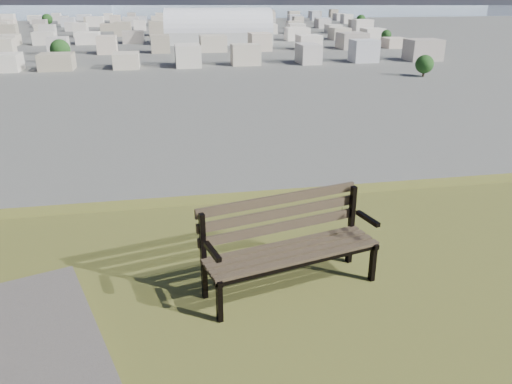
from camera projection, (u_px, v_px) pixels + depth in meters
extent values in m
cube|color=#463B28|center=(301.00, 260.00, 4.90)|extent=(1.79, 0.51, 0.04)
cube|color=#463B28|center=(295.00, 254.00, 5.00)|extent=(1.79, 0.51, 0.04)
cube|color=#463B28|center=(289.00, 249.00, 5.11)|extent=(1.79, 0.51, 0.04)
cube|color=#463B28|center=(284.00, 244.00, 5.21)|extent=(1.79, 0.51, 0.04)
cube|color=#463B28|center=(281.00, 227.00, 5.22)|extent=(1.78, 0.46, 0.10)
cube|color=#463B28|center=(280.00, 213.00, 5.18)|extent=(1.78, 0.46, 0.10)
cube|color=#463B28|center=(279.00, 199.00, 5.15)|extent=(1.78, 0.46, 0.10)
cube|color=black|center=(219.00, 301.00, 4.64)|extent=(0.06, 0.07, 0.44)
cube|color=black|center=(203.00, 257.00, 4.91)|extent=(0.06, 0.07, 0.93)
cube|color=black|center=(211.00, 273.00, 4.74)|extent=(0.17, 0.50, 0.05)
cube|color=black|center=(212.00, 251.00, 4.60)|extent=(0.13, 0.37, 0.05)
cube|color=black|center=(373.00, 262.00, 5.30)|extent=(0.06, 0.07, 0.44)
cube|color=black|center=(351.00, 225.00, 5.58)|extent=(0.06, 0.07, 0.93)
cube|color=black|center=(363.00, 238.00, 5.40)|extent=(0.17, 0.50, 0.05)
cube|color=black|center=(368.00, 219.00, 5.26)|extent=(0.13, 0.37, 0.05)
cube|color=black|center=(301.00, 264.00, 4.91)|extent=(1.78, 0.47, 0.04)
cube|color=black|center=(284.00, 247.00, 5.23)|extent=(1.78, 0.47, 0.04)
cone|color=brown|center=(342.00, 212.00, 6.83)|extent=(0.08, 0.08, 0.18)
cube|color=silver|center=(219.00, 37.00, 281.52)|extent=(61.16, 30.37, 6.57)
cylinder|color=white|center=(219.00, 31.00, 280.28)|extent=(61.16, 30.37, 24.95)
cube|color=#A1958A|center=(63.00, 60.00, 187.65)|extent=(11.00, 11.00, 7.00)
cube|color=beige|center=(128.00, 59.00, 191.75)|extent=(11.00, 11.00, 7.00)
cube|color=#B6B7BC|center=(191.00, 57.00, 195.85)|extent=(11.00, 11.00, 7.00)
cube|color=#C1B49D|center=(251.00, 56.00, 199.94)|extent=(11.00, 11.00, 7.00)
cube|color=tan|center=(309.00, 55.00, 204.04)|extent=(11.00, 11.00, 7.00)
cube|color=beige|center=(364.00, 53.00, 208.14)|extent=(11.00, 11.00, 7.00)
cube|color=beige|center=(417.00, 52.00, 212.24)|extent=(11.00, 11.00, 7.00)
cube|color=#B6B7BC|center=(54.00, 47.00, 231.15)|extent=(11.00, 11.00, 7.00)
cube|color=#C1B49D|center=(107.00, 46.00, 235.25)|extent=(11.00, 11.00, 7.00)
cube|color=tan|center=(159.00, 45.00, 239.34)|extent=(11.00, 11.00, 7.00)
cube|color=beige|center=(209.00, 44.00, 243.44)|extent=(11.00, 11.00, 7.00)
cube|color=beige|center=(257.00, 43.00, 247.54)|extent=(11.00, 11.00, 7.00)
cube|color=silver|center=(304.00, 42.00, 251.64)|extent=(11.00, 11.00, 7.00)
cube|color=#A1958A|center=(349.00, 42.00, 255.74)|extent=(11.00, 11.00, 7.00)
cube|color=beige|center=(393.00, 41.00, 259.83)|extent=(11.00, 11.00, 7.00)
cube|color=tan|center=(1.00, 39.00, 270.55)|extent=(11.00, 11.00, 7.00)
cube|color=beige|center=(48.00, 38.00, 274.65)|extent=(11.00, 11.00, 7.00)
cube|color=beige|center=(93.00, 37.00, 278.74)|extent=(11.00, 11.00, 7.00)
cube|color=silver|center=(137.00, 37.00, 282.84)|extent=(11.00, 11.00, 7.00)
cube|color=#A1958A|center=(180.00, 36.00, 286.94)|extent=(11.00, 11.00, 7.00)
cube|color=beige|center=(221.00, 35.00, 291.04)|extent=(11.00, 11.00, 7.00)
cube|color=#B6B7BC|center=(261.00, 35.00, 295.14)|extent=(11.00, 11.00, 7.00)
cube|color=#C1B49D|center=(300.00, 34.00, 299.23)|extent=(11.00, 11.00, 7.00)
cube|color=tan|center=(339.00, 34.00, 303.33)|extent=(11.00, 11.00, 7.00)
cube|color=beige|center=(376.00, 33.00, 307.43)|extent=(11.00, 11.00, 7.00)
cube|color=#A1958A|center=(3.00, 32.00, 314.05)|extent=(11.00, 11.00, 7.00)
cube|color=beige|center=(43.00, 32.00, 318.14)|extent=(11.00, 11.00, 7.00)
cube|color=#B6B7BC|center=(83.00, 31.00, 322.24)|extent=(11.00, 11.00, 7.00)
cube|color=#C1B49D|center=(121.00, 30.00, 326.34)|extent=(11.00, 11.00, 7.00)
cube|color=tan|center=(158.00, 30.00, 330.44)|extent=(11.00, 11.00, 7.00)
cube|color=beige|center=(194.00, 29.00, 334.54)|extent=(11.00, 11.00, 7.00)
cube|color=beige|center=(230.00, 29.00, 338.63)|extent=(11.00, 11.00, 7.00)
cube|color=silver|center=(264.00, 29.00, 342.73)|extent=(11.00, 11.00, 7.00)
cube|color=#A1958A|center=(298.00, 28.00, 346.83)|extent=(11.00, 11.00, 7.00)
cube|color=beige|center=(331.00, 28.00, 350.93)|extent=(11.00, 11.00, 7.00)
cube|color=#B6B7BC|center=(363.00, 27.00, 355.03)|extent=(11.00, 11.00, 7.00)
cube|color=beige|center=(5.00, 27.00, 357.54)|extent=(11.00, 11.00, 7.00)
cube|color=beige|center=(40.00, 27.00, 361.64)|extent=(11.00, 11.00, 7.00)
cube|color=silver|center=(75.00, 26.00, 365.74)|extent=(11.00, 11.00, 7.00)
cube|color=#A1958A|center=(108.00, 26.00, 369.84)|extent=(11.00, 11.00, 7.00)
cube|color=beige|center=(141.00, 25.00, 373.94)|extent=(11.00, 11.00, 7.00)
cube|color=#B6B7BC|center=(174.00, 25.00, 378.03)|extent=(11.00, 11.00, 7.00)
cube|color=#C1B49D|center=(205.00, 25.00, 382.13)|extent=(11.00, 11.00, 7.00)
cube|color=tan|center=(236.00, 24.00, 386.23)|extent=(11.00, 11.00, 7.00)
cube|color=beige|center=(267.00, 24.00, 390.33)|extent=(11.00, 11.00, 7.00)
cube|color=beige|center=(296.00, 24.00, 394.43)|extent=(11.00, 11.00, 7.00)
cube|color=silver|center=(325.00, 23.00, 398.52)|extent=(11.00, 11.00, 7.00)
cube|color=#A1958A|center=(354.00, 23.00, 402.62)|extent=(11.00, 11.00, 7.00)
cube|color=#C1B49D|center=(6.00, 23.00, 401.04)|extent=(11.00, 11.00, 7.00)
cube|color=tan|center=(37.00, 23.00, 405.14)|extent=(11.00, 11.00, 7.00)
cube|color=beige|center=(68.00, 22.00, 409.24)|extent=(11.00, 11.00, 7.00)
cube|color=beige|center=(99.00, 22.00, 413.34)|extent=(11.00, 11.00, 7.00)
cube|color=silver|center=(128.00, 22.00, 417.43)|extent=(11.00, 11.00, 7.00)
cube|color=#A1958A|center=(157.00, 21.00, 421.53)|extent=(11.00, 11.00, 7.00)
cube|color=beige|center=(186.00, 21.00, 425.63)|extent=(11.00, 11.00, 7.00)
cube|color=#B6B7BC|center=(214.00, 21.00, 429.73)|extent=(11.00, 11.00, 7.00)
cube|color=#C1B49D|center=(241.00, 21.00, 433.83)|extent=(11.00, 11.00, 7.00)
cube|color=tan|center=(268.00, 20.00, 437.92)|extent=(11.00, 11.00, 7.00)
cube|color=beige|center=(295.00, 20.00, 442.02)|extent=(11.00, 11.00, 7.00)
cube|color=beige|center=(321.00, 20.00, 446.12)|extent=(11.00, 11.00, 7.00)
cube|color=silver|center=(346.00, 19.00, 450.22)|extent=(11.00, 11.00, 7.00)
cube|color=#B6B7BC|center=(7.00, 20.00, 444.54)|extent=(11.00, 11.00, 7.00)
cube|color=#C1B49D|center=(35.00, 20.00, 448.64)|extent=(11.00, 11.00, 7.00)
cube|color=tan|center=(63.00, 19.00, 452.74)|extent=(11.00, 11.00, 7.00)
cube|color=beige|center=(91.00, 19.00, 456.83)|extent=(11.00, 11.00, 7.00)
cube|color=beige|center=(118.00, 19.00, 460.93)|extent=(11.00, 11.00, 7.00)
cube|color=silver|center=(144.00, 18.00, 465.03)|extent=(11.00, 11.00, 7.00)
cube|color=#A1958A|center=(170.00, 18.00, 469.13)|extent=(11.00, 11.00, 7.00)
cube|color=beige|center=(196.00, 18.00, 473.23)|extent=(11.00, 11.00, 7.00)
cube|color=#B6B7BC|center=(221.00, 18.00, 477.32)|extent=(11.00, 11.00, 7.00)
cube|color=#C1B49D|center=(246.00, 18.00, 481.42)|extent=(11.00, 11.00, 7.00)
cube|color=tan|center=(270.00, 17.00, 485.52)|extent=(11.00, 11.00, 7.00)
cube|color=beige|center=(294.00, 17.00, 489.62)|extent=(11.00, 11.00, 7.00)
cube|color=beige|center=(317.00, 17.00, 493.72)|extent=(11.00, 11.00, 7.00)
cube|color=silver|center=(340.00, 17.00, 497.81)|extent=(11.00, 11.00, 7.00)
cube|color=#B6B7BC|center=(8.00, 17.00, 488.04)|extent=(11.00, 11.00, 7.00)
cube|color=#C1B49D|center=(34.00, 17.00, 492.14)|extent=(11.00, 11.00, 7.00)
cube|color=tan|center=(59.00, 17.00, 496.23)|extent=(11.00, 11.00, 7.00)
cube|color=beige|center=(84.00, 16.00, 500.33)|extent=(11.00, 11.00, 7.00)
cube|color=beige|center=(109.00, 16.00, 504.43)|extent=(11.00, 11.00, 7.00)
cube|color=silver|center=(133.00, 16.00, 508.53)|extent=(11.00, 11.00, 7.00)
cube|color=#A1958A|center=(157.00, 16.00, 512.63)|extent=(11.00, 11.00, 7.00)
cube|color=beige|center=(181.00, 16.00, 516.72)|extent=(11.00, 11.00, 7.00)
cube|color=#B6B7BC|center=(204.00, 15.00, 520.82)|extent=(11.00, 11.00, 7.00)
cube|color=#C1B49D|center=(226.00, 15.00, 524.92)|extent=(11.00, 11.00, 7.00)
cube|color=tan|center=(249.00, 15.00, 529.02)|extent=(11.00, 11.00, 7.00)
cube|color=beige|center=(271.00, 15.00, 533.12)|extent=(11.00, 11.00, 7.00)
cube|color=beige|center=(293.00, 15.00, 537.21)|extent=(11.00, 11.00, 7.00)
cube|color=silver|center=(314.00, 15.00, 541.31)|extent=(11.00, 11.00, 7.00)
cube|color=#A1958A|center=(335.00, 14.00, 545.41)|extent=(11.00, 11.00, 7.00)
cylinder|color=#35251A|center=(423.00, 73.00, 173.65)|extent=(0.80, 0.80, 2.10)
sphere|color=black|center=(425.00, 64.00, 172.46)|extent=(6.30, 6.30, 6.30)
cylinder|color=#35251A|center=(62.00, 60.00, 205.99)|extent=(0.80, 0.80, 2.70)
sphere|color=black|center=(60.00, 49.00, 204.47)|extent=(8.10, 8.10, 8.10)
cylinder|color=#35251A|center=(386.00, 40.00, 289.82)|extent=(0.80, 0.80, 1.95)
sphere|color=black|center=(386.00, 35.00, 288.72)|extent=(5.85, 5.85, 5.85)
cylinder|color=#35251A|center=(236.00, 27.00, 387.12)|extent=(0.80, 0.80, 2.25)
sphere|color=black|center=(236.00, 23.00, 385.85)|extent=(6.75, 6.75, 6.75)
cylinder|color=#35251A|center=(48.00, 24.00, 416.05)|extent=(0.80, 0.80, 2.85)
sphere|color=black|center=(47.00, 19.00, 414.45)|extent=(8.55, 8.55, 8.55)
cylinder|color=#35251A|center=(10.00, 22.00, 445.74)|extent=(0.80, 0.80, 2.40)
sphere|color=black|center=(9.00, 18.00, 444.39)|extent=(7.20, 7.20, 7.20)
cylinder|color=#35251A|center=(228.00, 40.00, 292.64)|extent=(0.80, 0.80, 2.10)
sphere|color=black|center=(228.00, 34.00, 291.46)|extent=(6.30, 6.30, 6.30)
cylinder|color=#35251A|center=(361.00, 24.00, 424.07)|extent=(0.80, 0.80, 2.55)
sphere|color=black|center=(361.00, 19.00, 422.63)|extent=(7.65, 7.65, 7.65)
cube|color=#8597AA|center=(157.00, 8.00, 832.77)|extent=(2400.00, 700.00, 0.12)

